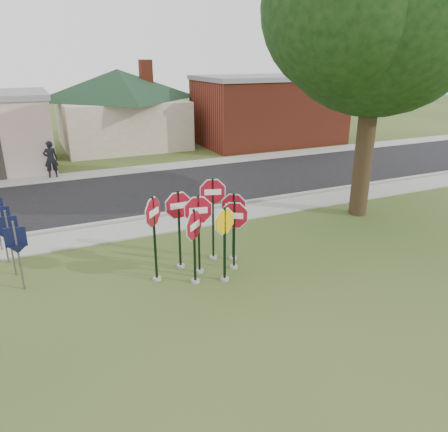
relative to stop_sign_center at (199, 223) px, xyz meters
name	(u,v)px	position (x,y,z in m)	size (l,w,h in m)	color
ground	(227,292)	(0.24, -1.42, -1.56)	(120.00, 120.00, 0.00)	#314B1C
sidewalk_near	(166,224)	(0.24, 4.08, -1.53)	(60.00, 1.60, 0.06)	gray
road	(136,193)	(0.24, 8.58, -1.54)	(60.00, 7.00, 0.04)	black
sidewalk_far	(117,172)	(0.24, 12.88, -1.53)	(60.00, 1.60, 0.06)	gray
curb	(158,215)	(0.24, 5.08, -1.49)	(60.00, 0.20, 0.14)	gray
stop_sign_center	(199,223)	(0.00, 0.00, 0.00)	(1.11, 0.26, 2.51)	gray
stop_sign_yellow	(225,235)	(0.47, -0.77, -0.17)	(0.97, 0.41, 2.32)	gray
stop_sign_left	(194,236)	(-0.34, -0.54, -0.15)	(0.87, 0.79, 2.32)	gray
stop_sign_right	(234,226)	(1.05, -0.18, -0.20)	(0.98, 0.59, 2.25)	gray
stop_sign_back_right	(213,207)	(0.74, 0.68, 0.17)	(1.06, 0.34, 2.76)	gray
stop_sign_back_left	(179,218)	(-0.40, 0.54, 0.02)	(1.11, 0.24, 2.54)	gray
stop_sign_far_right	(234,218)	(1.29, 0.36, -0.16)	(0.90, 0.60, 2.31)	gray
stop_sign_far_left	(154,226)	(-1.29, 0.06, 0.09)	(0.80, 0.84, 2.64)	gray
route_sign_row	(2,226)	(-5.16, 3.08, -0.34)	(1.43, 4.63, 2.00)	#59595E
building_house	(119,93)	(2.24, 20.58, 2.08)	(11.60, 11.60, 6.20)	beige
building_brick	(269,109)	(12.23, 17.08, 0.84)	(10.20, 6.20, 4.75)	maroon
oak_tree	(381,1)	(7.74, 2.08, 6.25)	(11.49, 10.89, 11.77)	black
bg_tree_right	(323,61)	(22.24, 24.58, 4.02)	(5.60, 5.60, 8.40)	black
pedestrian	(51,159)	(-3.08, 13.06, -0.55)	(0.70, 0.46, 1.91)	black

